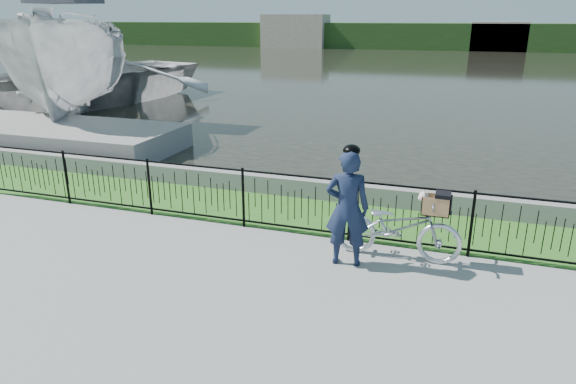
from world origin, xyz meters
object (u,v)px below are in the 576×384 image
(boat_near, at_px, (72,65))
(boat_far, at_px, (85,77))
(cyclist, at_px, (347,207))
(bicycle_rig, at_px, (397,226))
(dock, at_px, (24,133))

(boat_near, xyz_separation_m, boat_far, (-2.69, 3.84, -0.91))
(cyclist, bearing_deg, boat_far, 140.53)
(bicycle_rig, bearing_deg, cyclist, -148.42)
(dock, relative_size, cyclist, 5.15)
(dock, bearing_deg, cyclist, -23.18)
(cyclist, bearing_deg, dock, 156.82)
(dock, distance_m, cyclist, 12.13)
(cyclist, distance_m, boat_near, 14.59)
(dock, height_order, cyclist, cyclist)
(bicycle_rig, bearing_deg, boat_near, 148.52)
(bicycle_rig, height_order, cyclist, cyclist)
(boat_near, bearing_deg, dock, -76.26)
(cyclist, height_order, boat_near, boat_near)
(boat_far, bearing_deg, bicycle_rig, -37.04)
(dock, height_order, boat_near, boat_near)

